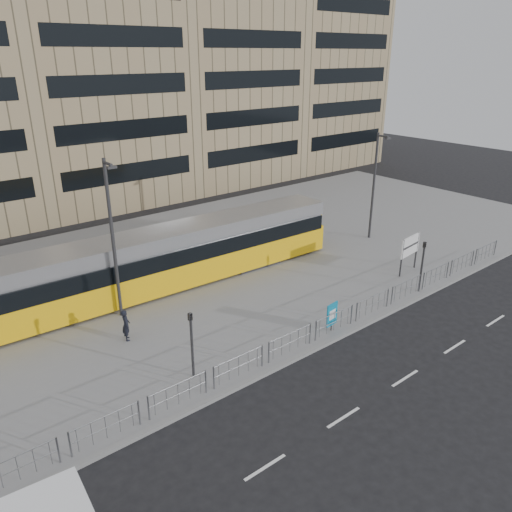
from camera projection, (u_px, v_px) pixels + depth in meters
ground at (308, 355)px, 23.47m from camera, size 120.00×120.00×0.00m
plaza at (176, 273)px, 32.06m from camera, size 64.00×24.00×0.15m
kerb at (307, 353)px, 23.48m from camera, size 64.00×0.25×0.17m
building_row at (53, 56)px, 44.10m from camera, size 70.40×18.40×31.20m
pedestrian_barrier at (330, 319)px, 24.63m from camera, size 32.07×0.07×1.10m
road_markings at (391, 387)px, 21.18m from camera, size 62.00×0.12×0.01m
tram at (108, 273)px, 27.41m from camera, size 30.20×3.99×3.55m
station_sign at (410, 247)px, 31.36m from camera, size 2.11×0.33×2.43m
ad_panel at (332, 315)px, 24.90m from camera, size 0.82×0.17×1.53m
pedestrian at (126, 325)px, 24.15m from camera, size 0.55×0.68×1.61m
traffic_light_west at (192, 337)px, 20.91m from camera, size 0.19×0.22×3.10m
traffic_light_east at (423, 260)px, 28.66m from camera, size 0.23×0.25×3.10m
lamp_post_west at (113, 235)px, 24.95m from camera, size 0.45×1.04×8.42m
lamp_post_east at (375, 182)px, 36.32m from camera, size 0.45×1.04×7.84m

